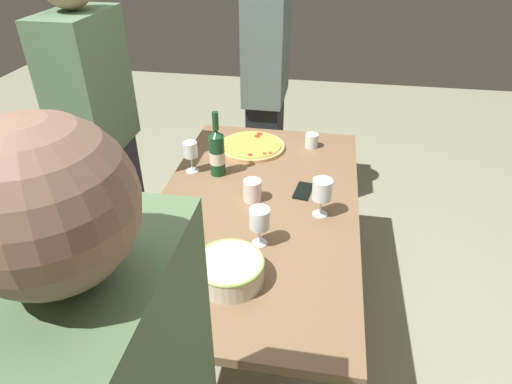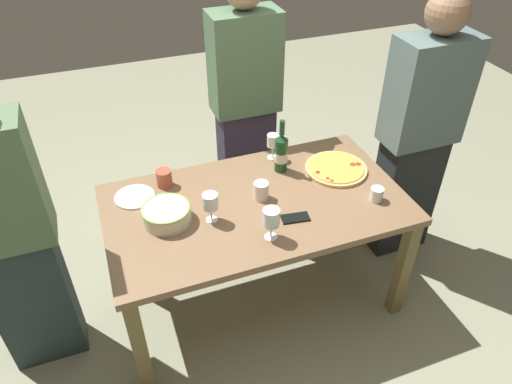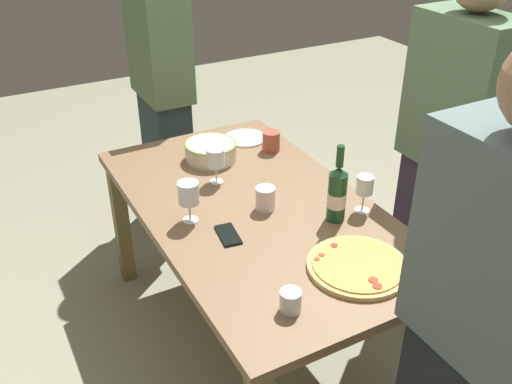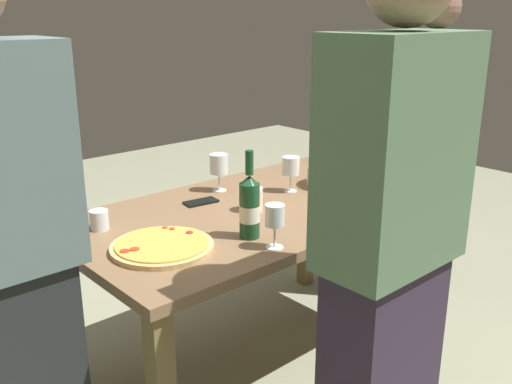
% 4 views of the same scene
% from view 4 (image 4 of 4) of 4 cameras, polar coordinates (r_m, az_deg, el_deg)
% --- Properties ---
extents(ground_plane, '(8.00, 8.00, 0.00)m').
position_cam_4_polar(ground_plane, '(2.75, 0.00, -16.41)').
color(ground_plane, gray).
extents(dining_table, '(1.60, 0.90, 0.75)m').
position_cam_4_polar(dining_table, '(2.45, 0.00, -3.57)').
color(dining_table, brown).
rests_on(dining_table, ground).
extents(pizza, '(0.36, 0.36, 0.03)m').
position_cam_4_polar(pizza, '(2.02, -9.35, -5.36)').
color(pizza, '#E0B36C').
rests_on(pizza, dining_table).
extents(serving_bowl, '(0.25, 0.25, 0.09)m').
position_cam_4_polar(serving_bowl, '(2.72, 7.70, 1.60)').
color(serving_bowl, beige).
rests_on(serving_bowl, dining_table).
extents(wine_bottle, '(0.08, 0.08, 0.33)m').
position_cam_4_polar(wine_bottle, '(2.06, -0.65, -1.39)').
color(wine_bottle, '#174423').
rests_on(wine_bottle, dining_table).
extents(wine_glass_near_pizza, '(0.08, 0.08, 0.16)m').
position_cam_4_polar(wine_glass_near_pizza, '(2.59, 3.48, 2.45)').
color(wine_glass_near_pizza, white).
rests_on(wine_glass_near_pizza, dining_table).
extents(wine_glass_by_bottle, '(0.07, 0.07, 0.16)m').
position_cam_4_polar(wine_glass_by_bottle, '(1.97, 1.89, -2.58)').
color(wine_glass_by_bottle, white).
rests_on(wine_glass_by_bottle, dining_table).
extents(wine_glass_far_left, '(0.08, 0.08, 0.17)m').
position_cam_4_polar(wine_glass_far_left, '(2.60, -3.72, 2.64)').
color(wine_glass_far_left, white).
rests_on(wine_glass_far_left, dining_table).
extents(cup_amber, '(0.09, 0.09, 0.10)m').
position_cam_4_polar(cup_amber, '(2.50, 12.17, -0.03)').
color(cup_amber, '#AC4E37').
rests_on(cup_amber, dining_table).
extents(cup_ceramic, '(0.08, 0.08, 0.10)m').
position_cam_4_polar(cup_ceramic, '(2.36, -0.31, -0.72)').
color(cup_ceramic, white).
rests_on(cup_ceramic, dining_table).
extents(cup_spare, '(0.07, 0.07, 0.08)m').
position_cam_4_polar(cup_spare, '(2.24, -15.36, -2.69)').
color(cup_spare, white).
rests_on(cup_spare, dining_table).
extents(side_plate, '(0.22, 0.22, 0.01)m').
position_cam_4_polar(side_plate, '(2.68, 13.50, 0.08)').
color(side_plate, white).
rests_on(side_plate, dining_table).
extents(cell_phone, '(0.15, 0.09, 0.01)m').
position_cam_4_polar(cell_phone, '(2.47, -5.51, -0.99)').
color(cell_phone, black).
rests_on(cell_phone, dining_table).
extents(person_host, '(0.44, 0.24, 1.73)m').
position_cam_4_polar(person_host, '(1.69, 13.07, -5.93)').
color(person_host, '#2F2637').
rests_on(person_host, ground).
extents(person_guest_right, '(0.43, 0.24, 1.67)m').
position_cam_4_polar(person_guest_right, '(3.27, 16.60, 4.63)').
color(person_guest_right, '#253536').
rests_on(person_guest_right, ground).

